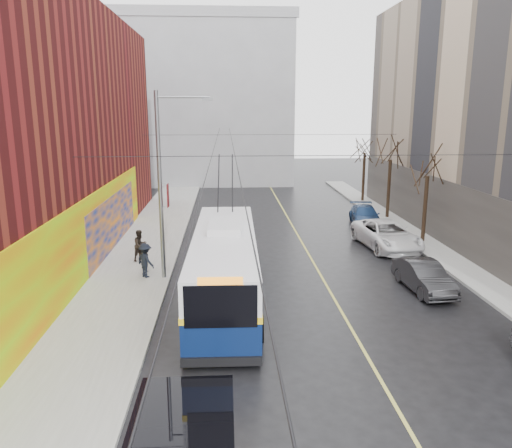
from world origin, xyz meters
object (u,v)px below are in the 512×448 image
at_px(parked_car_c, 387,235).
at_px(pedestrian_c, 145,260).
at_px(parked_car_d, 365,216).
at_px(tree_near, 428,163).
at_px(tree_far, 365,144).
at_px(parked_car_b, 424,276).
at_px(pedestrian_a, 145,258).
at_px(trolleybus, 225,265).
at_px(streetlight_pole, 163,182).
at_px(tree_mid, 391,149).
at_px(pedestrian_b, 140,245).
at_px(following_car, 210,223).

distance_m(parked_car_c, pedestrian_c, 14.41).
bearing_deg(parked_car_d, tree_near, -59.47).
height_order(tree_near, tree_far, tree_far).
bearing_deg(parked_car_b, pedestrian_a, 163.21).
distance_m(pedestrian_a, pedestrian_c, 0.74).
xyz_separation_m(trolleybus, pedestrian_c, (-3.85, 2.94, -0.62)).
bearing_deg(streetlight_pole, tree_near, 21.62).
xyz_separation_m(tree_near, parked_car_d, (-2.25, 5.08, -4.30)).
xyz_separation_m(parked_car_c, pedestrian_a, (-13.68, -4.23, 0.11)).
distance_m(trolleybus, parked_car_c, 12.51).
xyz_separation_m(tree_far, parked_car_b, (-3.20, -22.19, -4.46)).
xyz_separation_m(trolleybus, pedestrian_a, (-4.01, 3.66, -0.70)).
height_order(tree_near, parked_car_c, tree_near).
bearing_deg(tree_mid, parked_car_b, -101.89).
relative_size(parked_car_c, pedestrian_c, 3.44).
bearing_deg(parked_car_c, parked_car_b, -100.96).
distance_m(tree_far, parked_car_d, 10.22).
relative_size(pedestrian_a, pedestrian_c, 0.90).
relative_size(parked_car_b, pedestrian_b, 2.45).
bearing_deg(tree_mid, pedestrian_c, -141.33).
bearing_deg(parked_car_d, tree_far, 82.42).
xyz_separation_m(tree_far, following_car, (-13.29, -10.85, -4.42)).
xyz_separation_m(streetlight_pole, tree_far, (15.14, 20.00, 0.30)).
xyz_separation_m(tree_near, tree_far, (0.00, 14.00, 0.17)).
relative_size(tree_near, parked_car_c, 1.10).
height_order(streetlight_pole, following_car, streetlight_pole).
xyz_separation_m(tree_near, pedestrian_c, (-16.17, -5.94, -3.98)).
bearing_deg(pedestrian_a, parked_car_b, -96.49).
bearing_deg(pedestrian_c, streetlight_pole, -140.37).
xyz_separation_m(parked_car_b, pedestrian_a, (-13.12, 2.97, 0.23)).
distance_m(pedestrian_a, pedestrian_b, 2.16).
bearing_deg(tree_far, parked_car_b, -98.21).
distance_m(parked_car_b, pedestrian_c, 13.17).
bearing_deg(tree_far, parked_car_c, -99.98).
relative_size(trolleybus, pedestrian_a, 8.08).
bearing_deg(tree_far, trolleybus, -118.29).
xyz_separation_m(parked_car_c, pedestrian_b, (-14.24, -2.15, 0.19)).
bearing_deg(following_car, trolleybus, -90.55).
bearing_deg(tree_near, pedestrian_b, -169.47).
bearing_deg(following_car, tree_mid, 10.98).
height_order(parked_car_b, pedestrian_c, pedestrian_c).
xyz_separation_m(parked_car_d, pedestrian_b, (-14.62, -8.22, 0.32)).
height_order(tree_near, pedestrian_c, tree_near).
relative_size(streetlight_pole, parked_car_b, 2.17).
height_order(parked_car_c, pedestrian_a, pedestrian_a).
bearing_deg(pedestrian_a, pedestrian_b, 21.30).
height_order(trolleybus, parked_car_c, trolleybus).
relative_size(tree_far, parked_car_c, 1.13).
relative_size(parked_car_b, pedestrian_a, 2.71).
bearing_deg(parked_car_d, pedestrian_c, -135.00).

